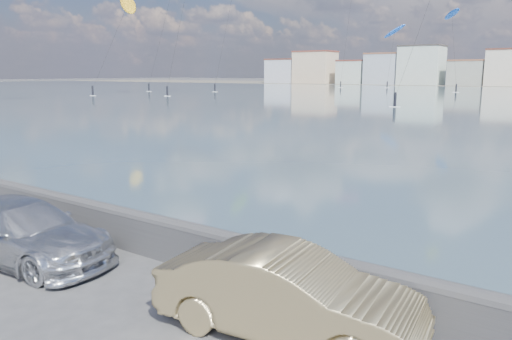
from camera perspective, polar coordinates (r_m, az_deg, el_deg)
The scene contains 7 objects.
ground at distance 10.34m, azimuth -18.21°, elevation -14.99°, with size 700.00×700.00×0.00m, color #333335.
seawall at distance 11.77m, azimuth -7.73°, elevation -8.21°, with size 400.00×0.36×1.08m.
car_silver at distance 13.24m, azimuth -25.17°, elevation -6.35°, with size 2.03×5.00×1.45m, color silver.
car_champagne at distance 8.73m, azimuth 3.64°, elevation -13.98°, with size 1.60×4.59×1.51m, color tan.
kitesurfer_1 at distance 134.21m, azimuth 21.49°, elevation 16.08°, with size 7.69×10.79×19.66m.
kitesurfer_3 at distance 111.14m, azimuth -14.46°, elevation 17.82°, with size 9.83×13.60×21.38m.
kitesurfer_16 at distance 166.98m, azimuth 15.55°, elevation 14.91°, with size 6.98×10.38×19.75m.
Camera 1 is at (7.62, -5.40, 4.44)m, focal length 35.00 mm.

